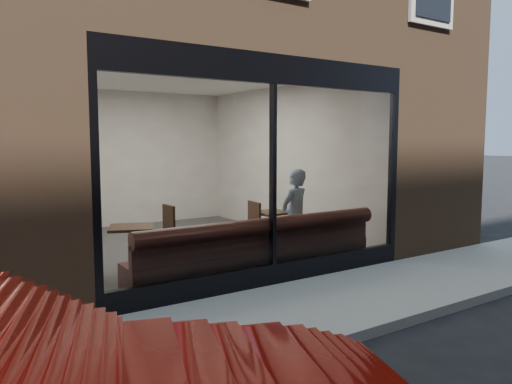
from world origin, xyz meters
TOP-DOWN VIEW (x-y plane):
  - ground at (0.00, 0.00)m, footprint 120.00×120.00m
  - sidewalk_near at (0.00, 1.00)m, footprint 40.00×2.00m
  - kerb_near at (0.00, -0.05)m, footprint 40.00×0.10m
  - host_building_pier_right at (3.75, 8.00)m, footprint 2.50×12.00m
  - host_building_backfill at (0.00, 11.00)m, footprint 5.00×6.00m
  - cafe_floor at (0.00, 5.00)m, footprint 6.00×6.00m
  - cafe_ceiling at (0.00, 5.00)m, footprint 6.00×6.00m
  - cafe_wall_back at (0.00, 7.99)m, footprint 5.00×0.00m
  - cafe_wall_left at (-2.49, 5.00)m, footprint 0.00×6.00m
  - cafe_wall_right at (2.49, 5.00)m, footprint 0.00×6.00m
  - storefront_kick at (0.00, 2.05)m, footprint 5.00×0.10m
  - storefront_header at (0.00, 2.05)m, footprint 5.00×0.10m
  - storefront_mullion at (0.00, 2.05)m, footprint 0.06×0.10m
  - storefront_glass at (0.00, 2.02)m, footprint 4.80×0.00m
  - banquette at (0.00, 2.45)m, footprint 4.00×0.55m
  - person at (0.96, 2.78)m, footprint 0.65×0.51m
  - cafe_table_left at (-1.49, 3.59)m, footprint 0.84×0.84m
  - cafe_table_right at (1.15, 3.69)m, footprint 0.60×0.60m
  - cafe_chair_left at (-0.81, 4.19)m, footprint 0.42×0.42m
  - cafe_chair_right at (0.65, 3.80)m, footprint 0.51×0.51m
  - wall_poster at (-2.45, 4.19)m, footprint 0.02×0.64m

SIDE VIEW (x-z plane):
  - ground at x=0.00m, z-range 0.00..0.00m
  - sidewalk_near at x=0.00m, z-range 0.00..0.01m
  - cafe_floor at x=0.00m, z-range 0.02..0.02m
  - kerb_near at x=0.00m, z-range 0.00..0.12m
  - storefront_kick at x=0.00m, z-range 0.00..0.30m
  - banquette at x=0.00m, z-range 0.00..0.45m
  - cafe_chair_left at x=-0.81m, z-range 0.22..0.26m
  - cafe_chair_right at x=0.65m, z-range 0.22..0.26m
  - cafe_table_left at x=-1.49m, z-range 0.72..0.76m
  - cafe_table_right at x=1.15m, z-range 0.72..0.76m
  - person at x=0.96m, z-range 0.00..1.58m
  - storefront_mullion at x=0.00m, z-range 0.30..2.80m
  - storefront_glass at x=0.00m, z-range -0.85..3.95m
  - wall_poster at x=-2.45m, z-range 1.17..2.02m
  - cafe_wall_back at x=0.00m, z-range -0.90..4.10m
  - cafe_wall_left at x=-2.49m, z-range -1.40..4.60m
  - cafe_wall_right at x=2.49m, z-range -1.40..4.60m
  - host_building_pier_right at x=3.75m, z-range 0.00..3.20m
  - host_building_backfill at x=0.00m, z-range 0.00..3.20m
  - storefront_header at x=0.00m, z-range 2.80..3.20m
  - cafe_ceiling at x=0.00m, z-range 3.19..3.19m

